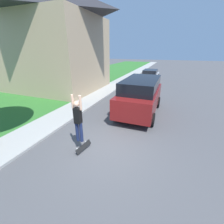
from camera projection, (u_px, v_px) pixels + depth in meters
name	position (u px, v px, depth m)	size (l,w,h in m)	color
ground_plane	(104.00, 147.00, 6.11)	(120.00, 120.00, 0.00)	#49494C
lawn	(52.00, 92.00, 13.95)	(10.00, 80.00, 0.08)	#2D6B28
sidewalk	(94.00, 97.00, 12.46)	(1.80, 80.00, 0.10)	#9E9E99
house	(53.00, 37.00, 13.63)	(9.13, 7.81, 8.91)	tan
suv_parked	(140.00, 95.00, 9.00)	(2.18, 4.75, 2.12)	maroon
car_down_street	(150.00, 75.00, 18.99)	(1.97, 4.49, 1.37)	#B7B7BC
skateboarder	(78.00, 119.00, 5.45)	(0.41, 0.21, 1.84)	#192347
skateboard	(83.00, 147.00, 5.85)	(0.28, 0.77, 0.29)	black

